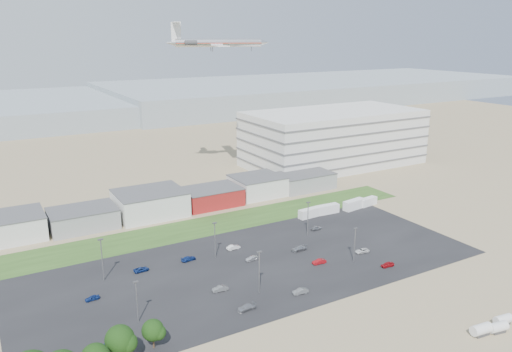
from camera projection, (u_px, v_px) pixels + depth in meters
ground at (279, 305)px, 111.30m from camera, size 700.00×700.00×0.00m
parking_lot at (254, 266)px, 130.38m from camera, size 120.00×50.00×0.01m
grass_strip at (189, 229)px, 154.68m from camera, size 160.00×16.00×0.02m
hills_backdrop at (107, 106)px, 392.10m from camera, size 700.00×200.00×9.00m
building_row at (117, 209)px, 161.29m from camera, size 170.00×20.00×8.00m
parking_garage at (333, 138)px, 230.37m from camera, size 80.00×40.00×25.00m
storage_tank_nw at (481, 329)px, 99.83m from camera, size 4.51×2.61×2.58m
storage_tank_ne at (503, 319)px, 103.54m from camera, size 4.03×2.40×2.28m
storage_tank_sw at (498, 327)px, 100.80m from camera, size 4.24×2.64×2.38m
box_trailer_a at (309, 213)px, 164.77m from camera, size 8.02×3.10×2.94m
box_trailer_b at (328, 209)px, 168.38m from camera, size 8.13×2.83×3.01m
box_trailer_c at (354, 204)px, 172.67m from camera, size 8.96×4.01×3.24m
box_trailer_d at (368, 202)px, 176.33m from camera, size 7.65×3.39×2.77m
tree_right at (120, 342)px, 90.41m from camera, size 5.77×5.77×8.65m
tree_near at (153, 332)px, 95.05m from camera, size 4.56×4.56×6.84m
lightpole_front_l at (137, 302)px, 103.42m from camera, size 1.10×0.46×9.39m
lightpole_front_m at (259, 272)px, 115.11m from camera, size 1.24×0.52×10.51m
lightpole_front_r at (355, 245)px, 131.54m from camera, size 1.12×0.46×9.48m
lightpole_back_l at (102, 260)px, 121.10m from camera, size 1.28×0.53×10.90m
lightpole_back_m at (215, 240)px, 133.89m from camera, size 1.18×0.49×10.03m
lightpole_back_r at (308, 219)px, 148.82m from camera, size 1.24×0.52×10.52m
airliner at (219, 43)px, 196.09m from camera, size 47.45×38.00×12.29m
parked_car_0 at (362, 251)px, 138.03m from camera, size 4.22×2.38×1.11m
parked_car_1 at (319, 262)px, 131.24m from camera, size 3.89×1.68×1.25m
parked_car_2 at (387, 265)px, 129.57m from camera, size 3.76×1.80×1.24m
parked_car_3 at (247, 307)px, 109.09m from camera, size 4.43×1.90×1.27m
parked_car_4 at (220, 289)px, 117.22m from camera, size 3.98×1.79×1.27m
parked_car_5 at (92, 298)px, 113.19m from camera, size 3.33×1.55×1.10m
parked_car_6 at (188, 259)px, 133.09m from camera, size 4.28×2.17×1.19m
parked_car_7 at (252, 259)px, 133.08m from camera, size 3.58×1.35×1.17m
parked_car_8 at (316, 228)px, 154.21m from camera, size 3.72×1.53×1.26m
parked_car_9 at (141, 269)px, 127.01m from camera, size 4.01×2.02×1.09m
parked_car_10 at (109, 346)px, 95.64m from camera, size 4.08×2.00×1.14m
parked_car_11 at (233, 247)px, 140.14m from camera, size 3.98×1.59×1.29m
parked_car_12 at (299, 248)px, 139.29m from camera, size 4.60×2.02×1.32m
parked_car_13 at (300, 291)px, 116.01m from camera, size 3.96×1.70×1.27m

